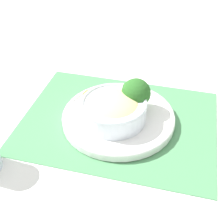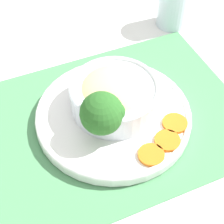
{
  "view_description": "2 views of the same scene",
  "coord_description": "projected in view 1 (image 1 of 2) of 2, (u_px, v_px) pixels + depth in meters",
  "views": [
    {
      "loc": [
        0.15,
        -0.58,
        0.52
      ],
      "look_at": [
        -0.01,
        -0.02,
        0.04
      ],
      "focal_mm": 50.0,
      "sensor_mm": 36.0,
      "label": 1
    },
    {
      "loc": [
        0.16,
        0.41,
        0.53
      ],
      "look_at": [
        0.01,
        0.01,
        0.04
      ],
      "focal_mm": 60.0,
      "sensor_mm": 36.0,
      "label": 2
    }
  ],
  "objects": [
    {
      "name": "carrot_slice_middle",
      "position": [
        106.0,
        90.0,
        0.86
      ],
      "size": [
        0.04,
        0.04,
        0.01
      ],
      "color": "orange",
      "rests_on": "plate"
    },
    {
      "name": "carrot_slice_near",
      "position": [
        121.0,
        89.0,
        0.86
      ],
      "size": [
        0.04,
        0.04,
        0.01
      ],
      "color": "orange",
      "rests_on": "plate"
    },
    {
      "name": "carrot_slice_far",
      "position": [
        92.0,
        94.0,
        0.84
      ],
      "size": [
        0.04,
        0.04,
        0.01
      ],
      "color": "orange",
      "rests_on": "plate"
    },
    {
      "name": "bowl",
      "position": [
        114.0,
        109.0,
        0.75
      ],
      "size": [
        0.16,
        0.16,
        0.06
      ],
      "color": "silver",
      "rests_on": "plate"
    },
    {
      "name": "broccoli_floret",
      "position": [
        136.0,
        93.0,
        0.76
      ],
      "size": [
        0.07,
        0.07,
        0.09
      ],
      "color": "#84AD5B",
      "rests_on": "plate"
    },
    {
      "name": "ground_plane",
      "position": [
        118.0,
        122.0,
        0.79
      ],
      "size": [
        4.0,
        4.0,
        0.0
      ],
      "primitive_type": "plane",
      "color": "white"
    },
    {
      "name": "plate",
      "position": [
        118.0,
        117.0,
        0.78
      ],
      "size": [
        0.28,
        0.28,
        0.02
      ],
      "color": "white",
      "rests_on": "placemat"
    },
    {
      "name": "placemat",
      "position": [
        118.0,
        121.0,
        0.79
      ],
      "size": [
        0.49,
        0.38,
        0.0
      ],
      "color": "#4C8C59",
      "rests_on": "ground_plane"
    }
  ]
}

